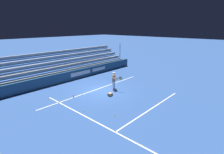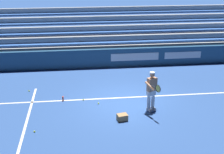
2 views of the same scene
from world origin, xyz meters
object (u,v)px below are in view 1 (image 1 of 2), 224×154
tennis_ball_toward_net (48,99)px  tennis_ball_near_player (82,94)px  tennis_player (114,81)px  water_bottle (73,96)px  ball_box_cardboard (110,94)px  tennis_ball_by_box (83,111)px  tennis_ball_far_right (131,107)px  tennis_ball_midcourt (91,94)px  tennis_ball_far_left (114,116)px

tennis_ball_toward_net → tennis_ball_near_player: (-2.57, 1.28, 0.00)m
tennis_player → tennis_ball_toward_net: 6.02m
tennis_ball_toward_net → water_bottle: 2.07m
ball_box_cardboard → tennis_ball_by_box: ball_box_cardboard is taller
tennis_ball_near_player → tennis_ball_far_right: bearing=100.1°
tennis_ball_by_box → ball_box_cardboard: bearing=-171.3°
ball_box_cardboard → tennis_ball_midcourt: bearing=-61.5°
tennis_ball_by_box → tennis_ball_near_player: same height
ball_box_cardboard → tennis_ball_toward_net: size_ratio=6.06×
tennis_ball_toward_net → tennis_ball_far_left: (-1.64, 5.93, 0.00)m
tennis_ball_near_player → ball_box_cardboard: bearing=126.9°
tennis_player → tennis_ball_midcourt: tennis_player is taller
tennis_ball_midcourt → tennis_ball_far_left: size_ratio=1.00×
tennis_ball_by_box → tennis_ball_near_player: 3.13m
tennis_ball_midcourt → tennis_ball_toward_net: bearing=-28.1°
tennis_ball_far_right → tennis_ball_far_left: size_ratio=1.00×
tennis_player → tennis_ball_near_player: size_ratio=25.98×
ball_box_cardboard → tennis_ball_midcourt: size_ratio=6.06×
tennis_ball_near_player → tennis_ball_by_box: bearing=53.1°
tennis_ball_by_box → tennis_ball_midcourt: 3.27m
tennis_ball_toward_net → tennis_ball_far_right: size_ratio=1.00×
ball_box_cardboard → tennis_ball_far_left: size_ratio=6.06×
tennis_ball_midcourt → tennis_player: bearing=159.4°
tennis_ball_toward_net → water_bottle: size_ratio=0.30×
tennis_player → water_bottle: (3.73, -1.31, -0.78)m
ball_box_cardboard → tennis_ball_near_player: (1.49, -1.99, -0.10)m
tennis_ball_by_box → tennis_ball_near_player: size_ratio=1.00×
ball_box_cardboard → water_bottle: (2.40, -2.04, -0.02)m
tennis_ball_far_left → water_bottle: (-0.02, -4.70, 0.08)m
tennis_player → tennis_ball_far_left: bearing=42.2°
ball_box_cardboard → tennis_ball_near_player: bearing=-53.1°
tennis_ball_far_right → water_bottle: bearing=-69.9°
tennis_player → tennis_ball_near_player: tennis_player is taller
tennis_ball_near_player → tennis_ball_far_left: same height
tennis_ball_toward_net → tennis_ball_far_right: same height
tennis_ball_toward_net → tennis_ball_midcourt: bearing=151.9°
ball_box_cardboard → tennis_ball_by_box: 3.41m
tennis_ball_far_left → tennis_ball_by_box: bearing=-66.1°
tennis_ball_by_box → tennis_ball_midcourt: (-2.53, -2.07, 0.00)m
tennis_player → tennis_ball_far_right: size_ratio=25.98×
tennis_ball_far_right → tennis_ball_far_left: bearing=-3.2°
tennis_player → tennis_ball_by_box: 4.94m
tennis_ball_far_right → tennis_ball_toward_net: bearing=-60.4°
tennis_ball_by_box → tennis_ball_far_right: size_ratio=1.00×
tennis_ball_far_left → tennis_ball_toward_net: bearing=-74.5°
tennis_ball_midcourt → tennis_ball_far_left: 4.50m
tennis_player → tennis_ball_by_box: tennis_player is taller
tennis_ball_near_player → tennis_player: bearing=156.0°
ball_box_cardboard → tennis_ball_toward_net: 5.22m
ball_box_cardboard → tennis_ball_far_left: bearing=47.7°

